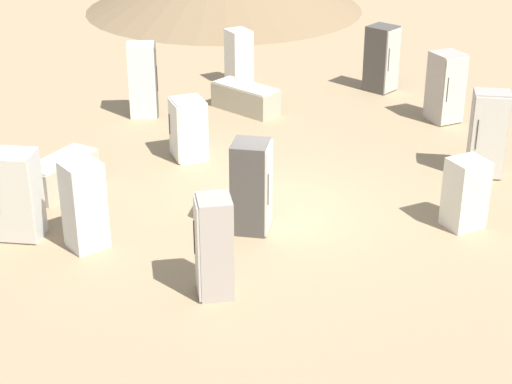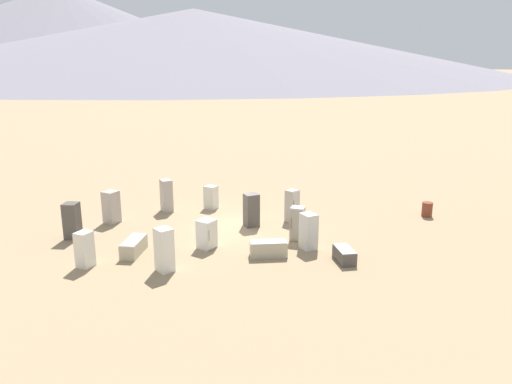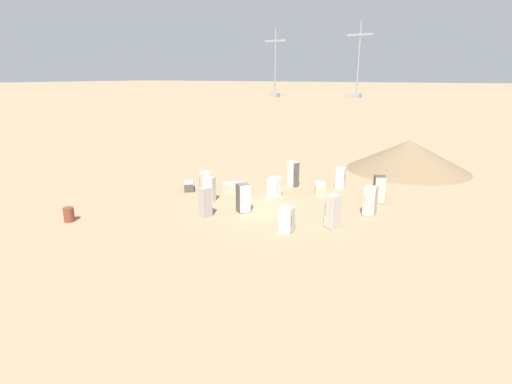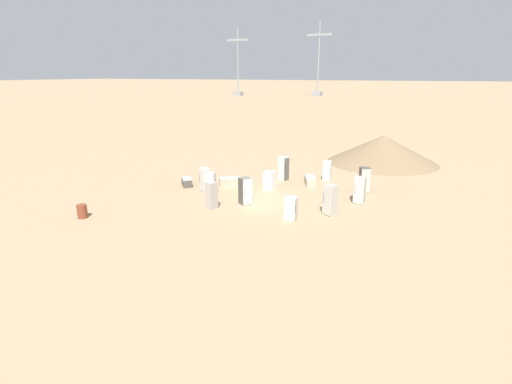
# 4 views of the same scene
# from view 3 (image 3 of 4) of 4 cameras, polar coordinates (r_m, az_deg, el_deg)

# --- Properties ---
(ground_plane) EXTENTS (1000.00, 1000.00, 0.00)m
(ground_plane) POSITION_cam_3_polar(r_m,az_deg,el_deg) (25.42, 0.29, -2.70)
(ground_plane) COLOR #9E8460
(dirt_mound) EXTENTS (10.77, 10.77, 2.72)m
(dirt_mound) POSITION_cam_3_polar(r_m,az_deg,el_deg) (38.59, 20.93, 4.91)
(dirt_mound) COLOR #7F6647
(dirt_mound) RESTS_ON ground_plane
(power_pylon_0) EXTENTS (9.67, 3.31, 27.62)m
(power_pylon_0) POSITION_cam_3_polar(r_m,az_deg,el_deg) (161.38, 14.31, 15.96)
(power_pylon_0) COLOR gray
(power_pylon_0) RESTS_ON ground_plane
(power_pylon_1) EXTENTS (8.92, 3.06, 25.48)m
(power_pylon_1) POSITION_cam_3_polar(r_m,az_deg,el_deg) (162.12, 2.75, 16.18)
(power_pylon_1) COLOR gray
(power_pylon_1) RESTS_ON ground_plane
(discarded_fridge_0) EXTENTS (1.00, 0.99, 1.82)m
(discarded_fridge_0) POSITION_cam_3_polar(r_m,az_deg,el_deg) (25.00, -1.84, -0.85)
(discarded_fridge_0) COLOR #4C4742
(discarded_fridge_0) RESTS_ON ground_plane
(discarded_fridge_1) EXTENTS (0.79, 0.85, 1.42)m
(discarded_fridge_1) POSITION_cam_3_polar(r_m,az_deg,el_deg) (28.21, 2.67, 0.72)
(discarded_fridge_1) COLOR white
(discarded_fridge_1) RESTS_ON ground_plane
(discarded_fridge_2) EXTENTS (0.74, 0.63, 1.42)m
(discarded_fridge_2) POSITION_cam_3_polar(r_m,az_deg,el_deg) (21.94, 4.42, -3.94)
(discarded_fridge_2) COLOR beige
(discarded_fridge_2) RESTS_ON ground_plane
(discarded_fridge_3) EXTENTS (0.96, 0.92, 1.94)m
(discarded_fridge_3) POSITION_cam_3_polar(r_m,az_deg,el_deg) (22.75, 10.87, -2.74)
(discarded_fridge_3) COLOR #A89E93
(discarded_fridge_3) RESTS_ON ground_plane
(discarded_fridge_4) EXTENTS (1.42, 1.51, 0.63)m
(discarded_fridge_4) POSITION_cam_3_polar(r_m,az_deg,el_deg) (30.35, -9.59, 0.86)
(discarded_fridge_4) COLOR #4C4742
(discarded_fridge_4) RESTS_ON ground_plane
(discarded_fridge_5) EXTENTS (0.73, 0.80, 1.81)m
(discarded_fridge_5) POSITION_cam_3_polar(r_m,az_deg,el_deg) (25.39, 15.98, -1.23)
(discarded_fridge_5) COLOR #A89E93
(discarded_fridge_5) RESTS_ON ground_plane
(discarded_fridge_6) EXTENTS (0.74, 0.76, 1.81)m
(discarded_fridge_6) POSITION_cam_3_polar(r_m,az_deg,el_deg) (24.38, -7.30, -1.45)
(discarded_fridge_6) COLOR #A89E93
(discarded_fridge_6) RESTS_ON ground_plane
(discarded_fridge_7) EXTENTS (0.78, 0.78, 1.71)m
(discarded_fridge_7) POSITION_cam_3_polar(r_m,az_deg,el_deg) (27.24, -6.63, 0.38)
(discarded_fridge_7) COLOR silver
(discarded_fridge_7) RESTS_ON ground_plane
(discarded_fridge_8) EXTENTS (0.94, 0.98, 1.86)m
(discarded_fridge_8) POSITION_cam_3_polar(r_m,az_deg,el_deg) (28.05, 17.18, 0.37)
(discarded_fridge_8) COLOR #4C4742
(discarded_fridge_8) RESTS_ON ground_plane
(discarded_fridge_9) EXTENTS (1.78, 1.55, 0.74)m
(discarded_fridge_9) POSITION_cam_3_polar(r_m,az_deg,el_deg) (29.37, -3.20, 0.66)
(discarded_fridge_9) COLOR #B2A88E
(discarded_fridge_9) RESTS_ON ground_plane
(discarded_fridge_10) EXTENTS (0.89, 0.82, 1.94)m
(discarded_fridge_10) POSITION_cam_3_polar(r_m,az_deg,el_deg) (30.92, 5.32, 2.56)
(discarded_fridge_10) COLOR silver
(discarded_fridge_10) RESTS_ON ground_plane
(discarded_fridge_11) EXTENTS (0.69, 0.70, 1.61)m
(discarded_fridge_11) POSITION_cam_3_polar(r_m,az_deg,el_deg) (31.03, 12.01, 2.01)
(discarded_fridge_11) COLOR silver
(discarded_fridge_11) RESTS_ON ground_plane
(discarded_fridge_12) EXTENTS (0.97, 0.94, 1.77)m
(discarded_fridge_12) POSITION_cam_3_polar(r_m,az_deg,el_deg) (28.51, -7.22, 1.14)
(discarded_fridge_12) COLOR silver
(discarded_fridge_12) RESTS_ON ground_plane
(discarded_fridge_13) EXTENTS (1.41, 2.01, 0.71)m
(discarded_fridge_13) POSITION_cam_3_polar(r_m,az_deg,el_deg) (29.40, 9.16, 0.45)
(discarded_fridge_13) COLOR #B2A88E
(discarded_fridge_13) RESTS_ON ground_plane
(rusty_barrel) EXTENTS (0.60, 0.60, 0.84)m
(rusty_barrel) POSITION_cam_3_polar(r_m,az_deg,el_deg) (25.95, -25.17, -2.94)
(rusty_barrel) COLOR brown
(rusty_barrel) RESTS_ON ground_plane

